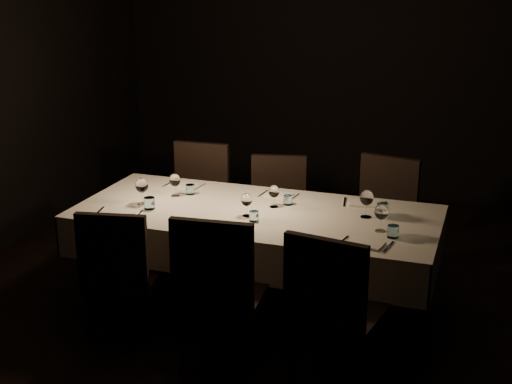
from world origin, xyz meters
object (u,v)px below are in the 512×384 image
(chair_near_center, at_px, (219,287))
(chair_near_right, at_px, (332,307))
(chair_far_center, at_px, (278,209))
(chair_far_left, at_px, (197,198))
(chair_far_right, at_px, (382,216))
(chair_near_left, at_px, (119,270))
(dining_table, at_px, (256,221))

(chair_near_center, distance_m, chair_near_right, 0.70)
(chair_near_right, xyz_separation_m, chair_far_center, (-0.83, 1.63, -0.03))
(chair_near_center, height_order, chair_far_left, chair_near_center)
(chair_far_center, bearing_deg, chair_near_right, -75.93)
(chair_near_center, xyz_separation_m, chair_far_right, (0.71, 1.64, -0.02))
(chair_near_right, bearing_deg, chair_near_left, 4.93)
(dining_table, bearing_deg, chair_far_right, 46.61)
(chair_near_center, height_order, chair_near_right, chair_near_center)
(chair_near_left, height_order, chair_far_left, chair_far_left)
(chair_near_center, bearing_deg, chair_near_left, -13.69)
(dining_table, xyz_separation_m, chair_far_center, (-0.08, 0.78, -0.17))
(dining_table, height_order, chair_far_left, chair_far_left)
(chair_near_right, bearing_deg, chair_near_center, 9.10)
(chair_far_right, bearing_deg, chair_near_right, -77.95)
(chair_far_center, bearing_deg, chair_far_right, -11.59)
(chair_near_left, bearing_deg, chair_near_right, 163.91)
(chair_near_left, xyz_separation_m, chair_near_center, (0.74, -0.11, 0.04))
(chair_near_center, bearing_deg, dining_table, -91.27)
(chair_far_left, xyz_separation_m, chair_far_right, (1.53, 0.05, 0.00))
(chair_near_center, distance_m, chair_far_left, 1.79)
(dining_table, distance_m, chair_near_left, 1.01)
(chair_near_left, xyz_separation_m, chair_far_left, (-0.09, 1.47, 0.02))
(chair_near_left, relative_size, chair_far_left, 0.95)
(chair_near_right, distance_m, chair_far_right, 1.65)
(chair_near_left, distance_m, chair_far_right, 2.10)
(dining_table, distance_m, chair_far_center, 0.80)
(chair_far_right, bearing_deg, chair_far_center, -166.23)
(dining_table, xyz_separation_m, chair_near_center, (0.05, -0.84, -0.13))
(chair_near_left, bearing_deg, chair_far_right, -144.56)
(chair_far_right, bearing_deg, chair_near_left, -121.00)
(chair_far_left, height_order, chair_far_right, chair_far_right)
(chair_near_left, height_order, chair_far_right, chair_far_right)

